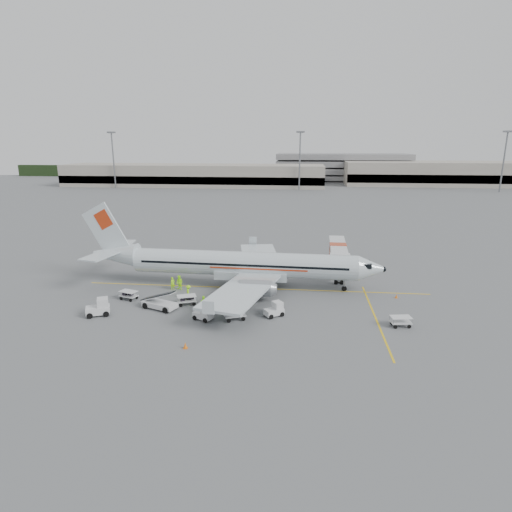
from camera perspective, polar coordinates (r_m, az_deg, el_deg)
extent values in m
plane|color=#56595B|center=(55.39, -0.21, -4.33)|extent=(360.00, 360.00, 0.00)
cube|color=yellow|center=(55.39, -0.21, -4.33)|extent=(44.00, 0.20, 0.01)
cube|color=yellow|center=(48.37, 15.61, -7.85)|extent=(0.20, 20.00, 0.01)
cone|color=orange|center=(54.69, 18.22, -5.08)|extent=(0.33, 0.33, 0.53)
cone|color=orange|center=(68.99, 1.97, -0.13)|extent=(0.43, 0.43, 0.70)
cone|color=orange|center=(40.48, -9.41, -11.65)|extent=(0.38, 0.38, 0.62)
imported|color=#90DE11|center=(55.75, -11.05, -3.60)|extent=(0.71, 0.70, 1.65)
imported|color=#90DE11|center=(55.46, -10.17, -3.51)|extent=(1.16, 1.07, 1.90)
imported|color=#90DE11|center=(52.41, -8.98, -4.72)|extent=(0.92, 1.19, 1.63)
imported|color=#90DE11|center=(47.94, -6.96, -6.38)|extent=(1.18, 1.00, 1.90)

